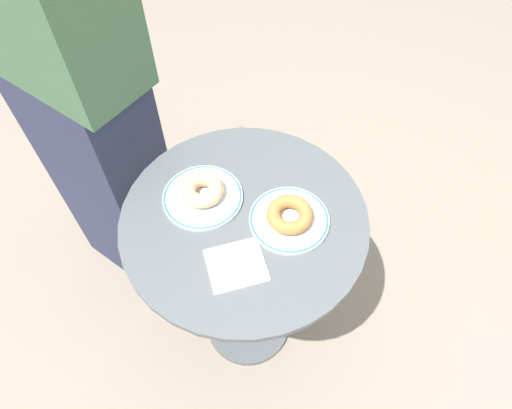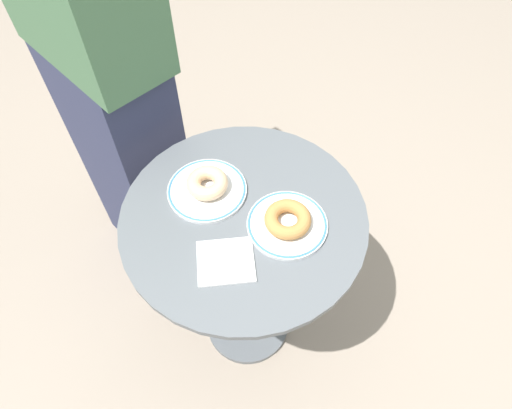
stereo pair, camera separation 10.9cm
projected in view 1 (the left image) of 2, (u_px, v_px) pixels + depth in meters
name	position (u px, v px, depth m)	size (l,w,h in m)	color
ground_plane	(248.00, 326.00, 1.72)	(7.00, 7.00, 0.02)	gray
cafe_table	(246.00, 260.00, 1.29)	(0.62, 0.62, 0.74)	#565B60
plate_left	(203.00, 197.00, 1.14)	(0.21, 0.21, 0.01)	white
plate_right	(289.00, 219.00, 1.10)	(0.20, 0.20, 0.01)	white
donut_glazed	(203.00, 190.00, 1.12)	(0.11, 0.11, 0.04)	#E0B789
donut_old_fashioned	(290.00, 214.00, 1.08)	(0.11, 0.11, 0.03)	#BC7F42
paper_napkin	(237.00, 265.00, 1.03)	(0.13, 0.12, 0.01)	white
person_figure	(76.00, 96.00, 1.21)	(0.49, 0.41, 1.73)	#2D3351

